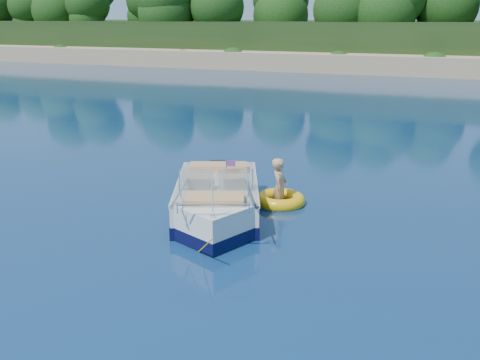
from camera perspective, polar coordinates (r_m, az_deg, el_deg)
The scene contains 6 objects.
ground at distance 10.85m, azimuth -0.13°, elevation -6.66°, with size 160.00×160.00×0.00m, color #092041.
shoreline at distance 73.13m, azimuth 19.91°, elevation 13.30°, with size 170.00×59.00×6.00m.
treeline at distance 50.35m, azimuth 18.97°, elevation 17.42°, with size 150.00×7.12×8.19m.
motorboat at distance 12.07m, azimuth -2.49°, elevation -2.50°, with size 3.05×4.82×1.71m.
tow_tube at distance 13.06m, azimuth 4.28°, elevation -2.14°, with size 1.47×1.47×0.33m.
boy at distance 13.05m, azimuth 4.21°, elevation -2.55°, with size 0.56×0.36×1.52m, color tan.
Camera 1 is at (3.80, -9.18, 4.34)m, focal length 40.00 mm.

